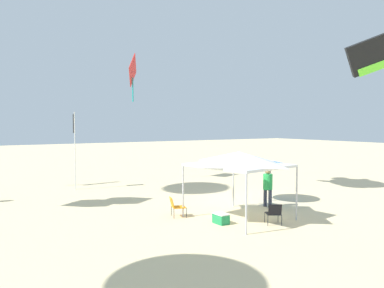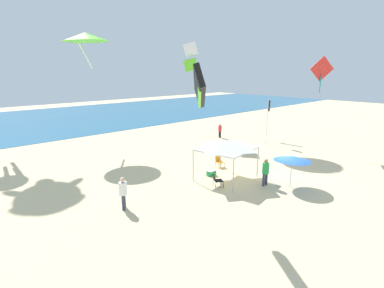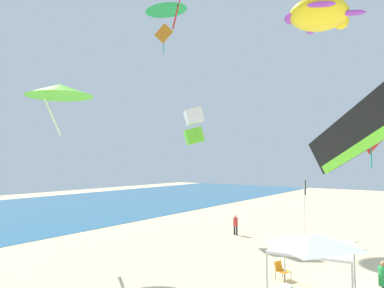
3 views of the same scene
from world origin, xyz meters
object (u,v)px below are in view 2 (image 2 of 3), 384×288
Objects in this scene: folding_chair_facing_ocean at (217,180)px; kite_box_white at (191,57)px; person_beachcomber at (220,129)px; beach_umbrella at (292,158)px; canopy_tent at (227,145)px; cooler_box at (211,173)px; banner_flag at (268,118)px; person_watching_sky at (266,170)px; kite_diamond_red at (322,70)px; person_kite_handler at (123,191)px; kite_delta_lime at (85,37)px; kite_parafoil_black at (199,89)px; folding_chair_left_of_tent at (219,161)px.

kite_box_white is (8.55, 11.83, 8.12)m from folding_chair_facing_ocean.
beach_umbrella is at bearing -8.95° from person_beachcomber.
canopy_tent is 6.19× the size of cooler_box.
person_watching_sky is (-9.51, -6.13, -1.62)m from banner_flag.
banner_flag is at bearing 40.86° from beach_umbrella.
canopy_tent is 2.18× the size of person_watching_sky.
kite_diamond_red is (9.82, 3.04, 5.37)m from beach_umbrella.
banner_flag is 1.46× the size of kite_box_white.
person_beachcomber is at bearing 39.22° from cooler_box.
person_kite_handler is 16.67m from kite_delta_lime.
person_beachcomber is 0.88× the size of person_watching_sky.
cooler_box is 0.22× the size of kite_parafoil_black.
canopy_tent is 1.69× the size of beach_umbrella.
kite_parafoil_black is at bearing -142.43° from cooler_box.
folding_chair_facing_ocean is 13.93m from person_beachcomber.
person_kite_handler is at bearing 107.14° from folding_chair_facing_ocean.
kite_diamond_red is at bearing -71.84° from banner_flag.
person_kite_handler is at bearing -43.66° from person_beachcomber.
canopy_tent reaches higher than folding_chair_facing_ocean.
cooler_box is at bearing 116.32° from beach_umbrella.
canopy_tent is at bearing 26.76° from kite_delta_lime.
folding_chair_facing_ocean is 0.17× the size of kite_delta_lime.
kite_parafoil_black reaches higher than canopy_tent.
cooler_box is at bearing 104.09° from canopy_tent.
kite_diamond_red is (2.86, -9.24, 6.31)m from person_beachcomber.
kite_diamond_red reaches higher than beach_umbrella.
kite_box_white is at bearing -24.84° from kite_diamond_red.
kite_delta_lime reaches higher than beach_umbrella.
kite_diamond_red is at bearing -55.97° from person_kite_handler.
beach_umbrella is 1.29× the size of person_watching_sky.
folding_chair_facing_ocean is at bearing 42.97° from kite_diamond_red.
beach_umbrella is 2.82× the size of folding_chair_facing_ocean.
kite_diamond_red reaches higher than kite_parafoil_black.
kite_parafoil_black is (-3.58, -2.08, 5.88)m from folding_chair_facing_ocean.
kite_diamond_red reaches higher than folding_chair_left_of_tent.
person_kite_handler is at bearing -155.28° from folding_chair_left_of_tent.
kite_parafoil_black is at bearing -158.04° from banner_flag.
kite_delta_lime is (-13.44, 10.45, 7.40)m from banner_flag.
kite_diamond_red is (11.87, -0.57, 4.84)m from canopy_tent.
kite_parafoil_black is at bearing 50.04° from kite_diamond_red.
kite_delta_lime is at bearing 105.78° from beach_umbrella.
kite_delta_lime is (-5.01, 17.74, 8.22)m from beach_umbrella.
folding_chair_facing_ocean is at bearing -123.33° from folding_chair_left_of_tent.
person_kite_handler reaches higher than person_beachcomber.
kite_delta_lime reaches higher than canopy_tent.
beach_umbrella is (2.05, -3.61, -0.53)m from canopy_tent.
beach_umbrella is at bearing -77.12° from person_kite_handler.
kite_box_white is (14.40, 10.52, 7.56)m from person_kite_handler.
folding_chair_facing_ocean is (-1.46, -0.51, -1.92)m from canopy_tent.
person_watching_sky is at bearing -147.19° from banner_flag.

